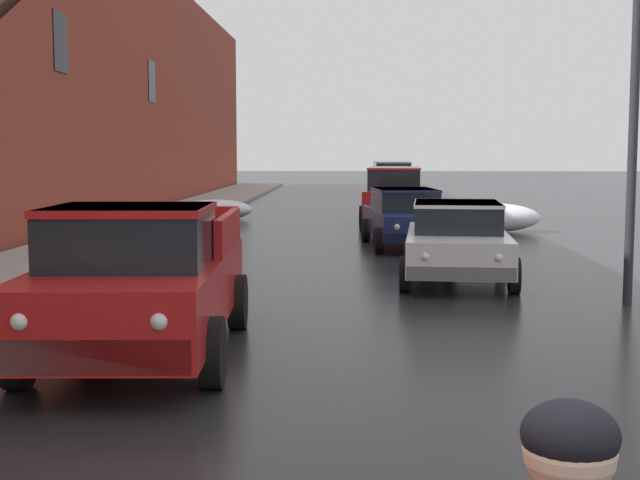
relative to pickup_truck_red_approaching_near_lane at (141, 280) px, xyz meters
name	(u,v)px	position (x,y,z in m)	size (l,w,h in m)	color
left_sidewalk_slab	(83,250)	(-3.81, 10.15, -0.81)	(2.94, 80.00, 0.14)	gray
snow_bank_along_left_kerb	(490,218)	(6.36, 15.72, -0.48)	(2.83, 1.32, 0.84)	white
snow_bank_mid_block_left	(175,235)	(-1.75, 10.56, -0.51)	(2.93, 1.13, 0.75)	white
snow_bank_near_corner_right	(461,213)	(5.89, 18.60, -0.55)	(2.39, 0.99, 0.74)	white
snow_bank_along_right_kerb	(217,210)	(-2.21, 19.89, -0.54)	(2.47, 1.45, 0.69)	white
pickup_truck_red_approaching_near_lane	(141,280)	(0.00, 0.00, 0.00)	(2.29, 5.02, 1.76)	red
sedan_white_parked_kerbside_close	(457,240)	(4.27, 6.02, -0.13)	(2.22, 4.25, 1.42)	silver
sedan_darkblue_parked_kerbside_mid	(405,216)	(3.67, 11.68, -0.13)	(2.14, 4.44, 1.42)	navy
suv_red_parked_far_down_block	(394,193)	(3.72, 18.24, 0.11)	(2.26, 4.66, 1.82)	red
sedan_grey_queued_behind_truck	(394,190)	(4.08, 26.25, -0.13)	(2.02, 4.26, 1.42)	slate
suv_silver_at_far_intersection	(392,179)	(4.27, 32.80, 0.11)	(2.17, 4.67, 1.82)	#B7B7BC
street_lamp_post	(636,65)	(6.58, 3.65, 2.73)	(0.44, 0.24, 6.50)	#28282D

